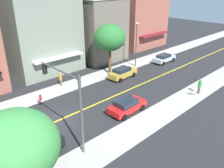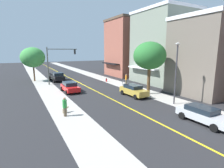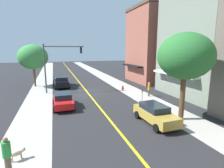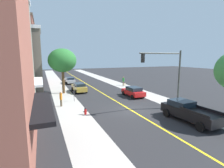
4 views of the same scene
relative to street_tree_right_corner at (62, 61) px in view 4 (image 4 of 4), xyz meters
The scene contains 18 objects.
ground_plane 14.61m from the street_tree_right_corner, 64.14° to the right, with size 140.00×140.00×0.00m, color #262628.
sidewalk_left 13.36m from the street_tree_right_corner, 91.62° to the right, with size 3.18×126.00×0.01m, color #ADA8A0.
sidewalk_right 18.08m from the street_tree_right_corner, 45.07° to the right, with size 3.18×126.00×0.01m, color #ADA8A0.
road_centerline_stripe 14.61m from the street_tree_right_corner, 64.14° to the right, with size 0.20×126.00×0.00m, color yellow.
corner_shop_building 9.32m from the street_tree_right_corner, 156.95° to the left, with size 11.31×8.00×10.67m.
brick_apartment_block 18.03m from the street_tree_right_corner, 118.58° to the left, with size 9.93×11.01×14.68m.
street_tree_right_corner is the anchor object (origin of this frame).
fire_hydrant 12.85m from the street_tree_right_corner, 86.19° to the right, with size 0.44×0.24×0.77m.
parking_meter 7.42m from the street_tree_right_corner, 83.52° to the right, with size 0.12×0.18×1.44m.
traffic_light_mast 16.83m from the street_tree_right_corner, 54.53° to the right, with size 5.44×0.32×6.68m.
street_lamp 5.37m from the street_tree_right_corner, 84.21° to the left, with size 0.70×0.36×6.96m.
red_sedan_right_curb 12.41m from the street_tree_right_corner, 34.47° to the right, with size 2.12×4.30×1.48m.
gold_sedan_left_curb 5.25m from the street_tree_right_corner, ahead, with size 2.08×4.50×1.54m.
silver_sedan_left_curb 11.55m from the street_tree_right_corner, 75.89° to the left, with size 1.99×4.50×1.40m.
black_pickup_truck 20.12m from the street_tree_right_corner, 61.75° to the right, with size 2.43×5.75×1.80m.
pedestrian_orange_shirt 8.99m from the street_tree_right_corner, 98.96° to the right, with size 0.33×0.33×1.84m.
pedestrian_green_shirt 13.72m from the street_tree_right_corner, 14.07° to the left, with size 0.39×0.39×1.83m.
small_dog 13.50m from the street_tree_right_corner, 10.02° to the left, with size 0.80×0.55×0.61m.
Camera 4 is at (-9.11, -16.47, 5.99)m, focal length 27.29 mm.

